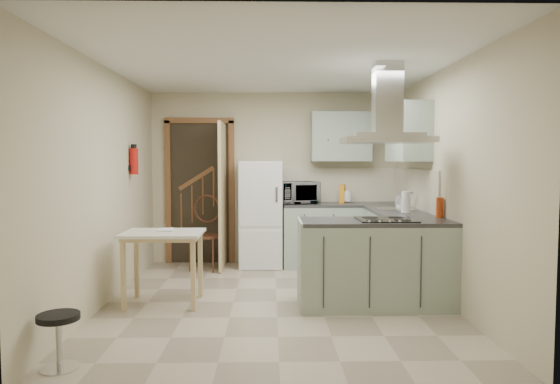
{
  "coord_description": "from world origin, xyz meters",
  "views": [
    {
      "loc": [
        -0.06,
        -5.26,
        1.52
      ],
      "look_at": [
        0.05,
        0.45,
        1.15
      ],
      "focal_mm": 32.0,
      "sensor_mm": 36.0,
      "label": 1
    }
  ],
  "objects_px": {
    "peninsula": "(376,263)",
    "microwave": "(297,193)",
    "drop_leaf_table": "(164,268)",
    "bentwood_chair": "(206,236)",
    "fridge": "(261,214)",
    "stool": "(59,341)",
    "extractor_hood": "(387,140)"
  },
  "relations": [
    {
      "from": "bentwood_chair",
      "to": "microwave",
      "type": "distance_m",
      "value": 1.42
    },
    {
      "from": "bentwood_chair",
      "to": "stool",
      "type": "xyz_separation_m",
      "value": [
        -0.65,
        -3.26,
        -0.26
      ]
    },
    {
      "from": "fridge",
      "to": "extractor_hood",
      "type": "height_order",
      "value": "extractor_hood"
    },
    {
      "from": "peninsula",
      "to": "microwave",
      "type": "relative_size",
      "value": 2.78
    },
    {
      "from": "drop_leaf_table",
      "to": "stool",
      "type": "bearing_deg",
      "value": -104.04
    },
    {
      "from": "extractor_hood",
      "to": "fridge",
      "type": "bearing_deg",
      "value": 123.79
    },
    {
      "from": "fridge",
      "to": "drop_leaf_table",
      "type": "bearing_deg",
      "value": -117.92
    },
    {
      "from": "peninsula",
      "to": "drop_leaf_table",
      "type": "distance_m",
      "value": 2.22
    },
    {
      "from": "microwave",
      "to": "drop_leaf_table",
      "type": "bearing_deg",
      "value": -149.48
    },
    {
      "from": "peninsula",
      "to": "microwave",
      "type": "height_order",
      "value": "microwave"
    },
    {
      "from": "drop_leaf_table",
      "to": "microwave",
      "type": "distance_m",
      "value": 2.48
    },
    {
      "from": "fridge",
      "to": "stool",
      "type": "xyz_separation_m",
      "value": [
        -1.4,
        -3.49,
        -0.55
      ]
    },
    {
      "from": "fridge",
      "to": "microwave",
      "type": "height_order",
      "value": "fridge"
    },
    {
      "from": "fridge",
      "to": "peninsula",
      "type": "xyz_separation_m",
      "value": [
        1.22,
        -1.98,
        -0.3
      ]
    },
    {
      "from": "fridge",
      "to": "microwave",
      "type": "relative_size",
      "value": 2.69
    },
    {
      "from": "bentwood_chair",
      "to": "fridge",
      "type": "bearing_deg",
      "value": 32.36
    },
    {
      "from": "microwave",
      "to": "fridge",
      "type": "bearing_deg",
      "value": 158.57
    },
    {
      "from": "bentwood_chair",
      "to": "peninsula",
      "type": "bearing_deg",
      "value": -26.08
    },
    {
      "from": "peninsula",
      "to": "microwave",
      "type": "bearing_deg",
      "value": 109.75
    },
    {
      "from": "fridge",
      "to": "bentwood_chair",
      "type": "xyz_separation_m",
      "value": [
        -0.75,
        -0.23,
        -0.28
      ]
    },
    {
      "from": "fridge",
      "to": "stool",
      "type": "bearing_deg",
      "value": -111.89
    },
    {
      "from": "bentwood_chair",
      "to": "stool",
      "type": "bearing_deg",
      "value": -85.83
    },
    {
      "from": "peninsula",
      "to": "microwave",
      "type": "xyz_separation_m",
      "value": [
        -0.71,
        1.97,
        0.6
      ]
    },
    {
      "from": "extractor_hood",
      "to": "drop_leaf_table",
      "type": "xyz_separation_m",
      "value": [
        -2.31,
        0.11,
        -1.34
      ]
    },
    {
      "from": "extractor_hood",
      "to": "drop_leaf_table",
      "type": "height_order",
      "value": "extractor_hood"
    },
    {
      "from": "bentwood_chair",
      "to": "drop_leaf_table",
      "type": "bearing_deg",
      "value": -82.77
    },
    {
      "from": "extractor_hood",
      "to": "bentwood_chair",
      "type": "relative_size",
      "value": 0.96
    },
    {
      "from": "peninsula",
      "to": "drop_leaf_table",
      "type": "bearing_deg",
      "value": 177.06
    },
    {
      "from": "stool",
      "to": "fridge",
      "type": "bearing_deg",
      "value": 68.11
    },
    {
      "from": "fridge",
      "to": "stool",
      "type": "height_order",
      "value": "fridge"
    },
    {
      "from": "extractor_hood",
      "to": "bentwood_chair",
      "type": "xyz_separation_m",
      "value": [
        -2.08,
        1.75,
        -1.25
      ]
    },
    {
      "from": "peninsula",
      "to": "bentwood_chair",
      "type": "distance_m",
      "value": 2.64
    }
  ]
}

